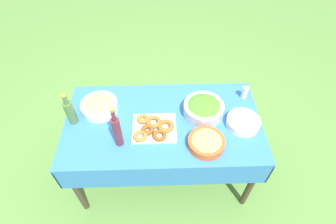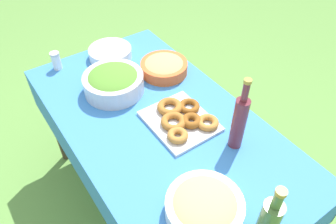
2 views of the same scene
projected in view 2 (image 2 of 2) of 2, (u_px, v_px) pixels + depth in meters
The scene contains 10 objects.
ground_plane at pixel (161, 203), 2.04m from camera, with size 14.00×14.00×0.00m, color #609342.
picnic_table at pixel (159, 135), 1.60m from camera, with size 1.48×0.81×0.73m.
salad_bowl at pixel (113, 82), 1.65m from camera, with size 0.31×0.31×0.12m.
pasta_bowl at pixel (204, 207), 1.16m from camera, with size 0.28×0.28×0.09m.
donut_platter at pixel (181, 119), 1.51m from camera, with size 0.33×0.29×0.05m.
plate_stack at pixel (110, 53), 1.89m from camera, with size 0.25×0.25×0.06m.
olive_oil_bottle at pixel (269, 220), 1.05m from camera, with size 0.07×0.07×0.28m.
wine_bottle at pixel (239, 121), 1.33m from camera, with size 0.06×0.06×0.36m.
bread_bowl at pixel (164, 66), 1.78m from camera, with size 0.26×0.26×0.08m.
salt_shaker at pixel (56, 61), 1.80m from camera, with size 0.05×0.05×0.10m.
Camera 2 is at (0.91, -0.58, 1.82)m, focal length 35.00 mm.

